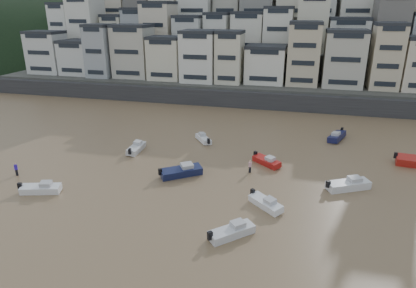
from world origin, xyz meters
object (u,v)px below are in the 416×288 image
(boat_i, at_px, (337,135))
(boat_d, at_px, (348,183))
(person_pink, at_px, (250,166))
(person_blue, at_px, (16,169))
(boat_c, at_px, (181,170))
(boat_e, at_px, (267,160))
(boat_j, at_px, (41,187))
(boat_b, at_px, (266,202))
(boat_f, at_px, (136,147))
(boat_h, at_px, (203,138))
(boat_a, at_px, (232,230))

(boat_i, bearing_deg, boat_d, 21.15)
(person_pink, bearing_deg, person_blue, -163.90)
(boat_c, distance_m, boat_e, 12.10)
(boat_e, bearing_deg, boat_j, -109.94)
(boat_j, distance_m, person_pink, 25.73)
(boat_b, height_order, boat_d, boat_d)
(person_blue, height_order, person_pink, same)
(boat_d, relative_size, person_blue, 3.31)
(boat_i, bearing_deg, boat_c, -25.35)
(boat_c, xyz_separation_m, boat_d, (20.47, 1.46, -0.02))
(boat_i, xyz_separation_m, person_pink, (-11.94, -16.32, 0.12))
(boat_j, bearing_deg, boat_d, -0.70)
(boat_i, distance_m, person_blue, 47.88)
(boat_i, bearing_deg, boat_f, -45.63)
(boat_b, bearing_deg, boat_c, -162.98)
(boat_f, height_order, person_blue, person_blue)
(boat_b, xyz_separation_m, boat_e, (-1.13, 11.76, 0.01))
(person_blue, bearing_deg, boat_i, 31.08)
(person_blue, bearing_deg, boat_b, -0.38)
(boat_h, bearing_deg, person_blue, 96.15)
(boat_a, xyz_separation_m, boat_j, (-23.34, 3.10, -0.01))
(boat_h, distance_m, boat_j, 25.83)
(boat_a, height_order, boat_c, boat_c)
(boat_f, bearing_deg, boat_j, 158.59)
(boat_h, bearing_deg, boat_i, -109.84)
(boat_a, relative_size, boat_e, 1.06)
(boat_f, xyz_separation_m, person_pink, (17.73, -3.36, 0.19))
(boat_a, xyz_separation_m, boat_d, (11.62, 13.04, 0.10))
(boat_f, distance_m, person_blue, 16.33)
(boat_b, height_order, person_pink, person_pink)
(boat_f, bearing_deg, person_pink, -103.21)
(boat_f, bearing_deg, boat_h, -54.89)
(boat_d, xyz_separation_m, boat_j, (-34.96, -9.94, -0.11))
(boat_c, height_order, boat_f, boat_c)
(boat_h, height_order, boat_i, boat_i)
(boat_d, bearing_deg, boat_a, -160.23)
(boat_j, height_order, person_blue, person_blue)
(person_pink, bearing_deg, boat_f, 169.28)
(boat_c, bearing_deg, boat_f, 107.61)
(boat_a, height_order, boat_f, boat_a)
(boat_a, distance_m, boat_b, 6.73)
(boat_h, height_order, person_pink, person_pink)
(boat_b, relative_size, boat_j, 0.95)
(boat_c, xyz_separation_m, boat_f, (-9.32, 6.61, -0.12))
(boat_b, relative_size, boat_c, 0.80)
(boat_f, xyz_separation_m, boat_i, (29.67, 12.97, 0.07))
(person_pink, bearing_deg, boat_a, -88.31)
(boat_e, distance_m, person_pink, 3.67)
(boat_a, height_order, boat_h, boat_a)
(boat_d, bearing_deg, boat_c, 155.57)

